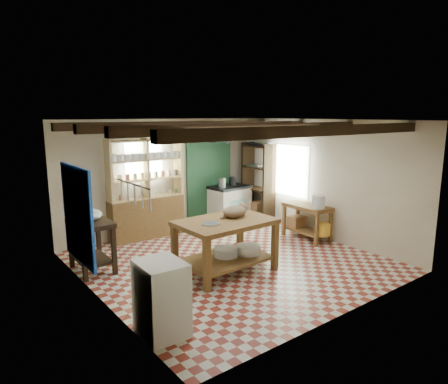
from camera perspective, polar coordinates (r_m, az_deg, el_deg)
floor at (r=7.56m, az=1.02°, el=-9.97°), size 5.00×5.00×0.02m
ceiling at (r=7.05m, az=1.09°, el=10.23°), size 5.00×5.00×0.02m
wall_back at (r=9.25m, az=-8.59°, el=2.23°), size 5.00×0.04×2.60m
wall_front at (r=5.51m, az=17.45°, el=-4.23°), size 5.00×0.04×2.60m
wall_left at (r=6.01m, az=-18.03°, el=-3.00°), size 0.04×5.00×2.60m
wall_right at (r=8.94m, az=13.74°, el=1.72°), size 0.04×5.00×2.60m
ceiling_beams at (r=7.06m, az=1.09°, el=9.25°), size 5.00×3.80×0.15m
blue_wall_patch at (r=6.90m, az=-20.20°, el=-3.07°), size 0.04×1.40×1.60m
green_wall_patch at (r=9.89m, az=-2.14°, el=2.62°), size 1.30×0.04×2.30m
window_back at (r=8.96m, az=-11.41°, el=4.42°), size 0.90×0.02×0.80m
window_right at (r=9.56m, az=9.04°, el=3.10°), size 0.02×1.30×1.20m
utensil_rail at (r=4.83m, az=-12.94°, el=-0.24°), size 0.06×0.90×0.28m
pot_rack at (r=9.46m, az=-0.70°, el=7.90°), size 0.86×0.12×0.36m
shelving_unit at (r=8.87m, az=-11.07°, el=0.45°), size 1.70×0.34×2.20m
tall_rack at (r=10.05m, az=4.89°, el=1.28°), size 0.40×0.86×2.00m
work_table at (r=6.99m, az=0.21°, el=-7.67°), size 1.64×1.11×0.92m
stove at (r=10.01m, az=0.79°, el=-1.79°), size 1.01×0.72×0.95m
prep_table at (r=7.36m, az=-18.37°, el=-7.33°), size 0.63×0.91×0.90m
white_cabinet at (r=5.16m, az=-8.95°, el=-14.75°), size 0.55×0.65×0.94m
right_counter at (r=8.94m, az=11.72°, el=-4.20°), size 0.57×1.08×0.76m
cat at (r=7.02m, az=1.55°, el=-2.81°), size 0.51×0.43×0.20m
steel_tray at (r=6.61m, az=-1.90°, el=-4.54°), size 0.31×0.31×0.02m
basin_large at (r=7.10m, az=0.27°, el=-8.57°), size 0.44×0.44×0.15m
basin_small at (r=7.24m, az=3.52°, el=-8.19°), size 0.44×0.44×0.15m
kettle_left at (r=9.73m, az=-0.30°, el=1.34°), size 0.21×0.21×0.22m
kettle_right at (r=9.96m, az=1.22°, el=1.55°), size 0.18×0.18×0.21m
enamel_bowl at (r=7.21m, az=-18.64°, el=-3.14°), size 0.42×0.42×0.21m
white_bucket at (r=8.56m, az=13.34°, el=-1.37°), size 0.29×0.29×0.28m
wicker_basket at (r=9.16m, az=10.34°, el=-4.15°), size 0.36×0.30×0.25m
yellow_tub at (r=8.67m, az=13.88°, el=-5.20°), size 0.34×0.34×0.24m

